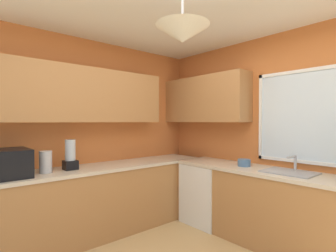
{
  "coord_description": "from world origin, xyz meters",
  "views": [
    {
      "loc": [
        1.5,
        -1.45,
        1.46
      ],
      "look_at": [
        -0.8,
        0.54,
        1.41
      ],
      "focal_mm": 27.63,
      "sensor_mm": 36.0,
      "label": 1
    }
  ],
  "objects_px": {
    "dishwasher": "(208,193)",
    "blender_appliance": "(70,156)",
    "bowl": "(244,163)",
    "microwave": "(9,163)",
    "sink_assembly": "(289,172)",
    "kettle": "(46,162)"
  },
  "relations": [
    {
      "from": "microwave",
      "to": "dishwasher",
      "type": "bearing_deg",
      "value": 74.47
    },
    {
      "from": "blender_appliance",
      "to": "dishwasher",
      "type": "bearing_deg",
      "value": 69.29
    },
    {
      "from": "dishwasher",
      "to": "sink_assembly",
      "type": "distance_m",
      "value": 1.24
    },
    {
      "from": "kettle",
      "to": "bowl",
      "type": "xyz_separation_m",
      "value": [
        1.21,
        2.06,
        -0.08
      ]
    },
    {
      "from": "kettle",
      "to": "dishwasher",
      "type": "bearing_deg",
      "value": 72.49
    },
    {
      "from": "bowl",
      "to": "blender_appliance",
      "type": "bearing_deg",
      "value": -124.78
    },
    {
      "from": "microwave",
      "to": "sink_assembly",
      "type": "distance_m",
      "value": 3.02
    },
    {
      "from": "microwave",
      "to": "sink_assembly",
      "type": "height_order",
      "value": "microwave"
    },
    {
      "from": "sink_assembly",
      "to": "bowl",
      "type": "bearing_deg",
      "value": -179.28
    },
    {
      "from": "microwave",
      "to": "bowl",
      "type": "relative_size",
      "value": 2.98
    },
    {
      "from": "bowl",
      "to": "dishwasher",
      "type": "bearing_deg",
      "value": -177.0
    },
    {
      "from": "kettle",
      "to": "sink_assembly",
      "type": "bearing_deg",
      "value": 49.15
    },
    {
      "from": "kettle",
      "to": "blender_appliance",
      "type": "distance_m",
      "value": 0.29
    },
    {
      "from": "kettle",
      "to": "bowl",
      "type": "height_order",
      "value": "kettle"
    },
    {
      "from": "dishwasher",
      "to": "blender_appliance",
      "type": "xyz_separation_m",
      "value": [
        -0.66,
        -1.75,
        0.63
      ]
    },
    {
      "from": "dishwasher",
      "to": "kettle",
      "type": "bearing_deg",
      "value": -107.51
    },
    {
      "from": "dishwasher",
      "to": "blender_appliance",
      "type": "distance_m",
      "value": 1.97
    },
    {
      "from": "microwave",
      "to": "sink_assembly",
      "type": "relative_size",
      "value": 0.9
    },
    {
      "from": "kettle",
      "to": "blender_appliance",
      "type": "xyz_separation_m",
      "value": [
        -0.02,
        0.28,
        0.04
      ]
    },
    {
      "from": "dishwasher",
      "to": "kettle",
      "type": "xyz_separation_m",
      "value": [
        -0.64,
        -2.03,
        0.59
      ]
    },
    {
      "from": "bowl",
      "to": "blender_appliance",
      "type": "distance_m",
      "value": 2.16
    },
    {
      "from": "dishwasher",
      "to": "bowl",
      "type": "relative_size",
      "value": 5.21
    }
  ]
}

